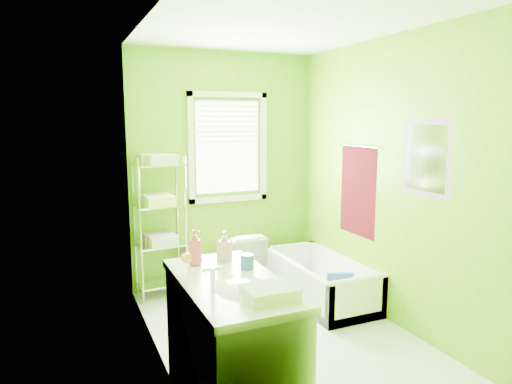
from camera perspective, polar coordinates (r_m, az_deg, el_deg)
name	(u,v)px	position (r m, az deg, el deg)	size (l,w,h in m)	color
ground	(280,333)	(4.21, 3.01, -17.14)	(2.90, 2.90, 0.00)	silver
room_envelope	(281,158)	(3.80, 3.21, 4.31)	(2.14, 2.94, 2.62)	#589807
window	(228,142)	(5.12, -3.51, 6.29)	(0.92, 0.05, 1.22)	white
door	(195,275)	(2.62, -7.63, -10.20)	(0.09, 0.80, 2.00)	white
right_wall_decor	(382,179)	(4.37, 15.53, 1.62)	(0.04, 1.48, 1.17)	#42070D
bathtub	(321,286)	(4.89, 8.18, -11.61)	(0.64, 1.38, 0.45)	white
toilet	(239,262)	(4.95, -2.15, -8.76)	(0.39, 0.68, 0.69)	white
vanity	(232,342)	(3.04, -3.06, -18.22)	(0.60, 1.16, 1.12)	white
wire_shelf_unit	(160,211)	(4.85, -11.86, -2.35)	(0.52, 0.42, 1.51)	silver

